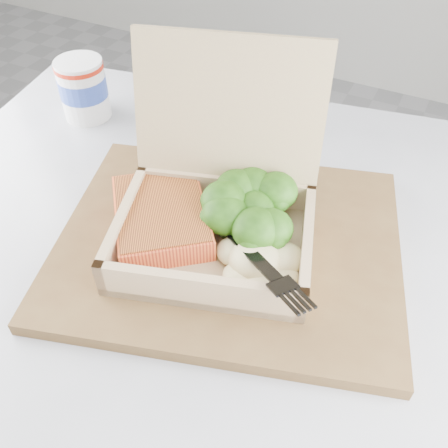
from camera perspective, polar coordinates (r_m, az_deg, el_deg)
The scene contains 9 objects.
cafe_table at distance 0.70m, azimuth -3.49°, elevation -14.69°, with size 0.89×0.89×0.72m.
serving_tray at distance 0.56m, azimuth 0.52°, elevation -2.28°, with size 0.38×0.30×0.02m, color brown.
takeout_container at distance 0.53m, azimuth -0.61°, elevation 3.00°, with size 0.25×0.25×0.19m.
salmon_fillet at distance 0.55m, azimuth -7.18°, elevation 0.84°, with size 0.10×0.13×0.03m, color orange.
broccoli_pile at distance 0.54m, azimuth 3.49°, elevation 1.22°, with size 0.12×0.12×0.04m, color #37791A, non-canonical shape.
mashed_potatoes at distance 0.50m, azimuth 3.56°, elevation -3.99°, with size 0.09×0.08×0.03m, color #F6E49F.
plastic_fork at distance 0.51m, azimuth 1.44°, elevation -1.19°, with size 0.15×0.12×0.03m.
paper_cup at distance 0.79m, azimuth -15.81°, elevation 14.79°, with size 0.07×0.07×0.09m.
receipt at distance 0.71m, azimuth 4.09°, elevation 8.61°, with size 0.07×0.13×0.00m, color white.
Camera 1 is at (0.72, -0.12, 1.14)m, focal length 40.00 mm.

